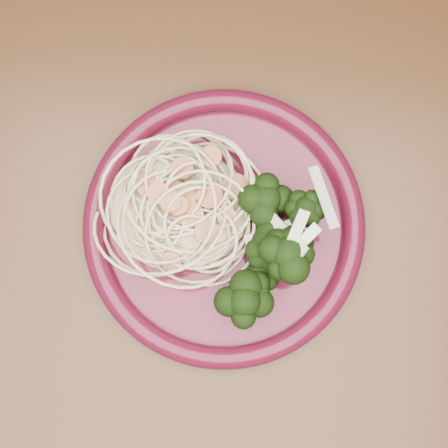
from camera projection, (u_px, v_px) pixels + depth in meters
dining_table at (158, 224)px, 0.66m from camera, size 1.20×0.80×0.75m
dinner_plate at (224, 226)px, 0.55m from camera, size 0.31×0.31×0.02m
spaghetti_pile at (178, 206)px, 0.54m from camera, size 0.15×0.14×0.03m
scallop_cluster at (176, 199)px, 0.51m from camera, size 0.14×0.14×0.04m
broccoli_pile at (281, 245)px, 0.53m from camera, size 0.13×0.17×0.05m
onion_garnish at (285, 241)px, 0.49m from camera, size 0.09×0.11×0.05m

